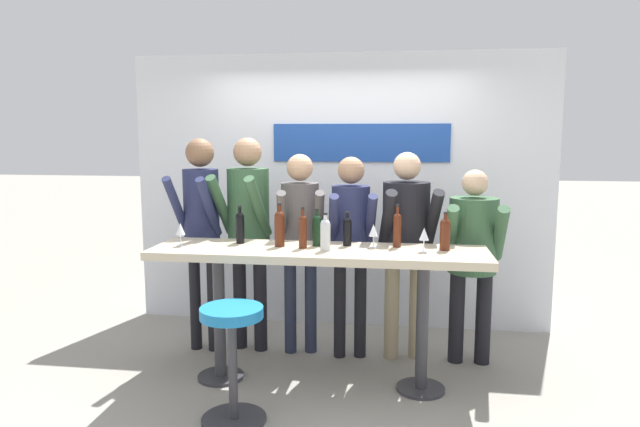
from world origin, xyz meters
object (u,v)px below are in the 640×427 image
(person_right, at_px, (473,246))
(wine_bottle_1, at_px, (280,227))
(wine_glass_1, at_px, (373,231))
(wine_bottle_5, at_px, (325,233))
(person_far_left, at_px, (201,217))
(person_center_left, at_px, (300,230))
(wine_bottle_7, at_px, (303,230))
(wine_glass_0, at_px, (424,235))
(person_center, at_px, (351,233))
(wine_bottle_2, at_px, (240,226))
(bar_stool, at_px, (232,346))
(wine_bottle_3, at_px, (445,232))
(person_left, at_px, (248,219))
(wine_glass_2, at_px, (180,230))
(tasting_table, at_px, (318,269))
(wine_bottle_6, at_px, (317,229))
(person_center_right, at_px, (406,233))
(wine_bottle_0, at_px, (397,228))
(wine_bottle_4, at_px, (347,230))

(person_right, distance_m, wine_bottle_1, 1.59)
(wine_glass_1, bearing_deg, wine_bottle_5, -153.94)
(person_far_left, relative_size, person_center_left, 1.08)
(wine_bottle_7, distance_m, wine_glass_0, 0.88)
(person_right, relative_size, wine_glass_1, 9.07)
(person_center, bearing_deg, wine_bottle_2, -161.23)
(bar_stool, bearing_deg, person_center, 61.11)
(person_center_left, height_order, wine_bottle_1, person_center_left)
(wine_bottle_3, height_order, wine_glass_1, wine_bottle_3)
(person_center, xyz_separation_m, wine_bottle_7, (-0.31, -0.56, 0.12))
(person_left, relative_size, wine_glass_0, 10.49)
(person_far_left, bearing_deg, bar_stool, -58.52)
(bar_stool, bearing_deg, wine_glass_1, 40.37)
(person_center, bearing_deg, bar_stool, -127.69)
(person_left, relative_size, wine_glass_2, 10.49)
(tasting_table, bearing_deg, wine_bottle_3, 4.89)
(person_left, distance_m, wine_bottle_6, 0.84)
(wine_bottle_7, bearing_deg, person_far_left, 150.84)
(person_far_left, relative_size, person_left, 1.00)
(person_center_right, distance_m, wine_bottle_6, 0.84)
(person_center_right, bearing_deg, person_right, -14.67)
(wine_glass_2, bearing_deg, bar_stool, -46.42)
(person_center_right, height_order, wine_glass_0, person_center_right)
(tasting_table, bearing_deg, person_far_left, 153.22)
(wine_bottle_0, distance_m, wine_glass_1, 0.18)
(wine_glass_0, xyz_separation_m, wine_glass_2, (-1.81, -0.03, 0.00))
(wine_bottle_3, xyz_separation_m, wine_bottle_5, (-0.86, -0.14, -0.00))
(bar_stool, xyz_separation_m, wine_bottle_7, (0.36, 0.65, 0.67))
(bar_stool, relative_size, wine_bottle_2, 2.64)
(person_center_left, xyz_separation_m, wine_bottle_7, (0.13, -0.60, 0.11))
(person_far_left, relative_size, wine_bottle_4, 7.10)
(person_far_left, relative_size, wine_bottle_3, 6.59)
(bar_stool, bearing_deg, wine_bottle_5, 47.17)
(person_center_left, bearing_deg, wine_bottle_0, -40.24)
(person_center_left, relative_size, wine_glass_1, 9.73)
(person_left, xyz_separation_m, wine_glass_0, (1.46, -0.63, 0.01))
(person_left, bearing_deg, wine_bottle_5, -32.00)
(tasting_table, height_order, person_center_left, person_center_left)
(tasting_table, relative_size, wine_bottle_1, 7.53)
(person_far_left, xyz_separation_m, wine_bottle_3, (2.01, -0.47, -0.00))
(person_center_left, xyz_separation_m, wine_bottle_0, (0.82, -0.46, 0.11))
(person_center_right, xyz_separation_m, wine_bottle_0, (-0.07, -0.46, 0.12))
(wine_bottle_4, bearing_deg, bar_stool, -130.51)
(wine_bottle_6, bearing_deg, wine_glass_0, -8.80)
(person_center_left, xyz_separation_m, wine_glass_2, (-0.80, -0.65, 0.09))
(wine_glass_2, bearing_deg, wine_bottle_4, 8.83)
(wine_bottle_1, relative_size, wine_glass_2, 1.86)
(person_left, bearing_deg, wine_glass_2, -107.07)
(wine_bottle_4, bearing_deg, person_center_right, 45.95)
(wine_glass_1, bearing_deg, wine_bottle_0, 14.82)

